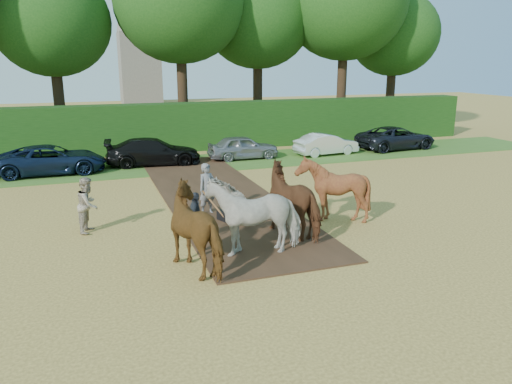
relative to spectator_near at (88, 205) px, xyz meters
The scene contains 9 objects.
ground 5.58m from the spectator_near, 46.99° to the right, with size 120.00×120.00×0.00m, color gold.
earth_strip 6.11m from the spectator_near, 29.61° to the left, with size 4.50×17.00×0.05m, color #472D1C.
grass_verge 10.70m from the spectator_near, 69.42° to the left, with size 50.00×5.00×0.03m, color #38601E.
hedgerow 14.97m from the spectator_near, 75.49° to the left, with size 46.00×1.60×3.00m, color #14380F.
spectator_near is the anchor object (origin of this frame).
spectator_far 3.86m from the spectator_near, 34.16° to the right, with size 0.96×0.40×1.64m, color #23282F.
plough_team 6.30m from the spectator_near, 27.03° to the right, with size 7.81×6.71×2.35m.
parked_cars 11.05m from the spectator_near, 67.17° to the left, with size 36.23×3.13×1.49m.
treeline 19.51m from the spectator_near, 83.36° to the left, with size 48.70×10.60×14.21m.
Camera 1 is at (-3.71, -13.05, 5.70)m, focal length 35.00 mm.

